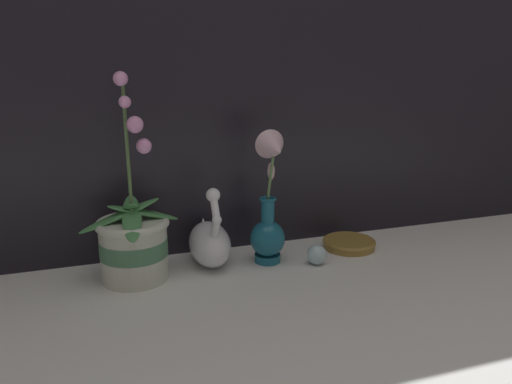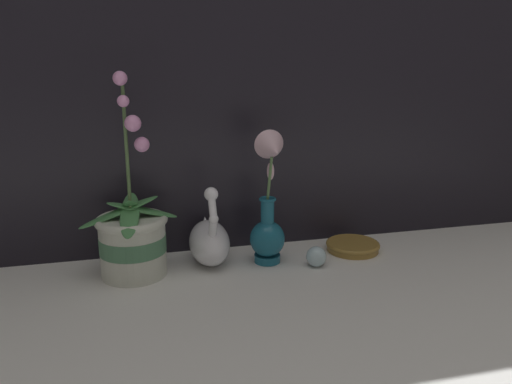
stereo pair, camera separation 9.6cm
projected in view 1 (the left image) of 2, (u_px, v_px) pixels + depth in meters
name	position (u px, v px, depth m)	size (l,w,h in m)	color
ground_plane	(264.00, 278.00, 1.18)	(2.80, 2.80, 0.00)	silver
window_backdrop	(234.00, 19.00, 1.24)	(2.80, 0.03, 1.20)	black
orchid_potted_plant	(134.00, 241.00, 1.16)	(0.23, 0.21, 0.48)	beige
swan_figurine	(209.00, 241.00, 1.25)	(0.10, 0.19, 0.21)	white
blue_vase	(270.00, 212.00, 1.24)	(0.09, 0.13, 0.34)	#195B75
glass_sphere	(317.00, 255.00, 1.26)	(0.05, 0.05, 0.05)	silver
amber_dish	(349.00, 243.00, 1.37)	(0.15, 0.15, 0.02)	olive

